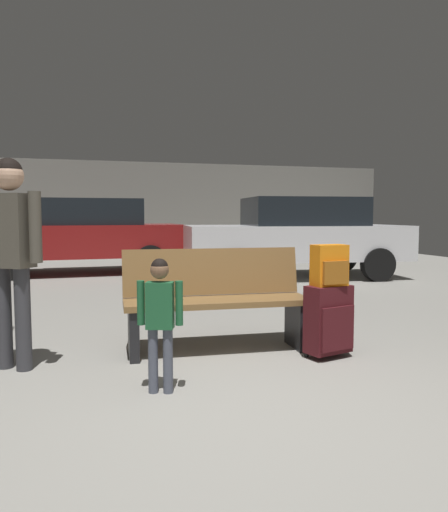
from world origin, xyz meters
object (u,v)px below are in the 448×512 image
suitcase (329,320)px  adult (11,240)px  parked_car_near (297,235)px  parked_car_far (82,234)px  child (160,311)px  backpack_bright (330,266)px  bench (216,300)px

suitcase → adult: (-2.48, 0.41, 0.68)m
parked_car_near → adult: bearing=-134.2°
adult → parked_car_far: adult is taller
suitcase → child: (-1.48, -0.43, 0.24)m
suitcase → parked_car_far: bearing=105.4°
parked_car_near → parked_car_far: bearing=154.4°
backpack_bright → adult: bearing=170.7°
suitcase → adult: 2.60m
backpack_bright → parked_car_far: (-1.89, 6.89, 0.03)m
parked_car_near → suitcase: bearing=-111.9°
bench → suitcase: bench is taller
adult → parked_car_far: (0.58, 6.49, -0.19)m
bench → adult: adult is taller
suitcase → backpack_bright: 0.45m
parked_car_far → bench: bearing=-80.6°
backpack_bright → adult: (-2.48, 0.41, 0.23)m
parked_car_far → parked_car_near: size_ratio=0.97×
bench → adult: bearing=-176.9°
parked_car_far → child: bearing=-86.8°
bench → parked_car_far: 6.50m
child → adult: size_ratio=0.56×
bench → child: 1.13m
parked_car_far → parked_car_near: 4.33m
adult → parked_car_far: size_ratio=0.39×
bench → backpack_bright: backpack_bright is taller
bench → parked_car_near: bearing=57.8°
bench → child: size_ratio=1.80×
bench → child: (-0.64, -0.92, 0.11)m
backpack_bright → bench: bearing=149.3°
child → parked_car_near: bearing=57.3°
suitcase → parked_car_near: parked_car_near is taller
suitcase → parked_car_near: (2.02, 5.02, 0.48)m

